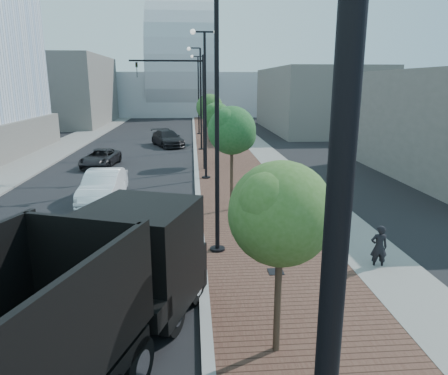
{
  "coord_description": "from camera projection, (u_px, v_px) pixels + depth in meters",
  "views": [
    {
      "loc": [
        -0.27,
        -4.3,
        6.16
      ],
      "look_at": [
        1.0,
        12.0,
        2.0
      ],
      "focal_mm": 33.1,
      "sensor_mm": 36.0,
      "label": 1
    }
  ],
  "objects": [
    {
      "name": "curb",
      "position": [
        195.0,
        141.0,
        44.32
      ],
      "size": [
        0.3,
        140.0,
        0.14
      ],
      "primitive_type": "cube",
      "color": "gray",
      "rests_on": "ground"
    },
    {
      "name": "dump_truck",
      "position": [
        63.0,
        336.0,
        7.81
      ],
      "size": [
        7.03,
        13.64,
        3.59
      ],
      "rotation": [
        0.0,
        0.0,
        -0.34
      ],
      "color": "black",
      "rests_on": "ground"
    },
    {
      "name": "convention_center",
      "position": [
        183.0,
        83.0,
        86.19
      ],
      "size": [
        50.0,
        30.0,
        50.0
      ],
      "color": "#AFB3B9",
      "rests_on": "ground"
    },
    {
      "name": "traffic_mast",
      "position": [
        191.0,
        100.0,
        28.6
      ],
      "size": [
        5.09,
        0.2,
        8.0
      ],
      "color": "black",
      "rests_on": "ground"
    },
    {
      "name": "utility_cover_1",
      "position": [
        276.0,
        272.0,
        13.57
      ],
      "size": [
        0.5,
        0.5,
        0.02
      ],
      "primitive_type": "cube",
      "color": "black",
      "rests_on": "sidewalk"
    },
    {
      "name": "utility_cover_2",
      "position": [
        239.0,
        189.0,
        24.2
      ],
      "size": [
        0.5,
        0.5,
        0.02
      ],
      "primitive_type": "cube",
      "color": "black",
      "rests_on": "sidewalk"
    },
    {
      "name": "streetlight_3",
      "position": [
        200.0,
        103.0,
        37.51
      ],
      "size": [
        1.44,
        0.56,
        9.21
      ],
      "color": "black",
      "rests_on": "ground"
    },
    {
      "name": "streetlight_1",
      "position": [
        214.0,
        137.0,
        14.32
      ],
      "size": [
        1.44,
        0.56,
        9.21
      ],
      "color": "black",
      "rests_on": "ground"
    },
    {
      "name": "streetlight_0",
      "position": [
        332.0,
        301.0,
        2.62
      ],
      "size": [
        1.72,
        0.56,
        9.28
      ],
      "color": "black",
      "rests_on": "ground"
    },
    {
      "name": "streetlight_4",
      "position": [
        199.0,
        94.0,
        48.99
      ],
      "size": [
        1.72,
        0.56,
        9.28
      ],
      "color": "black",
      "rests_on": "ground"
    },
    {
      "name": "tree_3",
      "position": [
        210.0,
        107.0,
        42.62
      ],
      "size": [
        2.76,
        2.76,
        5.07
      ],
      "color": "#382619",
      "rests_on": "ground"
    },
    {
      "name": "commercial_block_ne",
      "position": [
        315.0,
        100.0,
        54.22
      ],
      "size": [
        12.0,
        22.0,
        8.0
      ],
      "primitive_type": "cube",
      "color": "slate",
      "rests_on": "ground"
    },
    {
      "name": "tree_0",
      "position": [
        283.0,
        214.0,
        8.86
      ],
      "size": [
        2.34,
        2.29,
        4.59
      ],
      "color": "#382619",
      "rests_on": "ground"
    },
    {
      "name": "tree_2",
      "position": [
        217.0,
        117.0,
        31.02
      ],
      "size": [
        2.22,
        2.14,
        4.75
      ],
      "color": "#382619",
      "rests_on": "ground"
    },
    {
      "name": "west_sidewalk",
      "position": [
        71.0,
        142.0,
        43.35
      ],
      "size": [
        4.0,
        140.0,
        0.12
      ],
      "primitive_type": "cube",
      "color": "slate",
      "rests_on": "ground"
    },
    {
      "name": "white_sedan",
      "position": [
        103.0,
        186.0,
        21.93
      ],
      "size": [
        1.86,
        5.05,
        1.65
      ],
      "primitive_type": "imported",
      "rotation": [
        0.0,
        0.0,
        -0.02
      ],
      "color": "white",
      "rests_on": "ground"
    },
    {
      "name": "streetlight_2",
      "position": [
        205.0,
        105.0,
        25.81
      ],
      "size": [
        1.72,
        0.56,
        9.28
      ],
      "color": "black",
      "rests_on": "ground"
    },
    {
      "name": "concrete_strip",
      "position": [
        252.0,
        140.0,
        44.79
      ],
      "size": [
        2.4,
        140.0,
        0.13
      ],
      "primitive_type": "cube",
      "color": "slate",
      "rests_on": "ground"
    },
    {
      "name": "dark_car_far",
      "position": [
        168.0,
        138.0,
        41.03
      ],
      "size": [
        3.98,
        5.82,
        1.57
      ],
      "primitive_type": "imported",
      "rotation": [
        0.0,
        0.0,
        0.37
      ],
      "color": "black",
      "rests_on": "ground"
    },
    {
      "name": "commercial_block_nw",
      "position": [
        57.0,
        91.0,
        60.93
      ],
      "size": [
        14.0,
        20.0,
        10.0
      ],
      "primitive_type": "cube",
      "color": "#67635D",
      "rests_on": "ground"
    },
    {
      "name": "sidewalk",
      "position": [
        227.0,
        141.0,
        44.59
      ],
      "size": [
        7.0,
        140.0,
        0.12
      ],
      "primitive_type": "cube",
      "color": "#4C2D23",
      "rests_on": "ground"
    },
    {
      "name": "dark_car_mid",
      "position": [
        100.0,
        158.0,
        31.12
      ],
      "size": [
        2.63,
        4.86,
        1.29
      ],
      "primitive_type": "imported",
      "rotation": [
        0.0,
        0.0,
        -0.11
      ],
      "color": "black",
      "rests_on": "ground"
    },
    {
      "name": "tree_1",
      "position": [
        233.0,
        131.0,
        19.35
      ],
      "size": [
        2.34,
        2.28,
        5.13
      ],
      "color": "#382619",
      "rests_on": "ground"
    },
    {
      "name": "pedestrian",
      "position": [
        379.0,
        247.0,
        13.9
      ],
      "size": [
        0.61,
        0.44,
        1.56
      ],
      "primitive_type": "imported",
      "rotation": [
        0.0,
        0.0,
        3.01
      ],
      "color": "black",
      "rests_on": "ground"
    }
  ]
}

